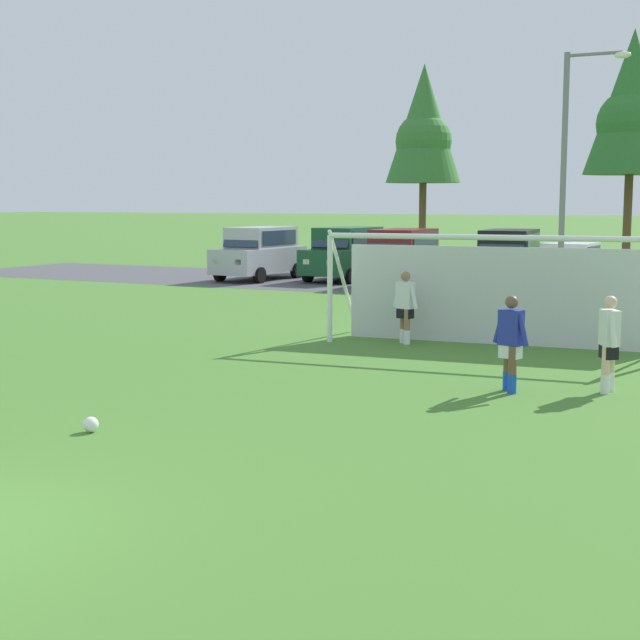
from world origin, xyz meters
name	(u,v)px	position (x,y,z in m)	size (l,w,h in m)	color
ground_plane	(428,334)	(0.00, 15.00, 0.00)	(400.00, 400.00, 0.00)	#477A2D
parking_lot_strip	(544,290)	(0.00, 27.42, 0.00)	(52.00, 8.40, 0.01)	#4C4C51
soccer_ball	(91,425)	(-1.01, 3.86, 0.11)	(0.22, 0.22, 0.22)	white
soccer_goal	(497,288)	(1.94, 14.00, 1.29)	(7.56, 2.60, 2.57)	white
player_striker_near	(511,344)	(3.52, 9.16, 0.82)	(0.70, 0.38, 1.64)	brown
player_midfield_center	(405,307)	(0.01, 13.41, 0.82)	(0.71, 0.34, 1.64)	#936B4C
player_defender_far	(609,344)	(5.01, 9.85, 0.82)	(0.40, 0.71, 1.64)	beige
parked_car_slot_far_left	(260,253)	(-11.58, 26.96, 1.11)	(2.31, 4.69, 2.16)	#B2B2BC
parked_car_slot_left	(346,253)	(-8.23, 28.23, 1.11)	(2.34, 4.70, 2.16)	#194C2D
parked_car_slot_center_left	(402,257)	(-5.27, 26.86, 1.11)	(2.15, 4.61, 2.16)	maroon
parked_car_slot_center	(508,258)	(-1.44, 27.89, 1.11)	(2.37, 4.72, 2.16)	black
parked_car_slot_center_right	(569,266)	(0.80, 27.84, 0.88)	(2.25, 4.31, 1.72)	silver
tree_left_edge	(424,128)	(-8.42, 37.76, 6.81)	(3.72, 3.72, 9.91)	brown
tree_mid_left	(632,107)	(1.63, 35.94, 7.20)	(3.93, 3.93, 10.48)	brown
street_lamp	(569,176)	(1.69, 22.80, 3.96)	(2.00, 0.32, 7.64)	slate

